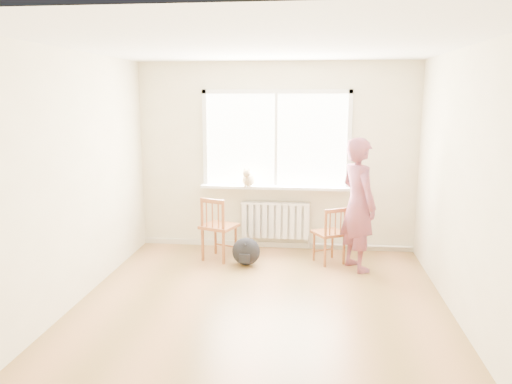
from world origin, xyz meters
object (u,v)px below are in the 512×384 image
(chair_right, at_px, (331,235))
(cat, at_px, (248,178))
(chair_left, at_px, (217,229))
(person, at_px, (358,204))
(backpack, at_px, (246,251))

(chair_right, relative_size, cat, 1.83)
(chair_left, height_order, person, person)
(chair_right, bearing_deg, backpack, -19.45)
(chair_right, distance_m, person, 0.59)
(chair_left, xyz_separation_m, chair_right, (1.54, 0.03, -0.05))
(backpack, bearing_deg, cat, 94.31)
(cat, distance_m, backpack, 1.09)
(chair_right, height_order, person, person)
(chair_right, relative_size, backpack, 2.08)
(chair_left, height_order, chair_right, chair_left)
(person, relative_size, backpack, 4.59)
(person, distance_m, backpack, 1.59)
(backpack, bearing_deg, chair_right, 10.03)
(cat, bearing_deg, chair_left, -121.99)
(chair_left, xyz_separation_m, cat, (0.37, 0.48, 0.62))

